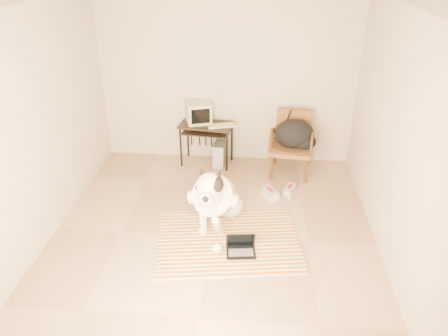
# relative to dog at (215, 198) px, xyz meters

# --- Properties ---
(floor) EXTENTS (4.50, 4.50, 0.00)m
(floor) POSITION_rel_dog_xyz_m (-0.01, -0.29, -0.39)
(floor) COLOR #A17F63
(floor) RESTS_ON ground
(ceiling) EXTENTS (4.50, 4.50, 0.00)m
(ceiling) POSITION_rel_dog_xyz_m (-0.01, -0.29, 2.31)
(ceiling) COLOR silver
(ceiling) RESTS_ON wall_back
(wall_back) EXTENTS (4.50, 0.00, 4.50)m
(wall_back) POSITION_rel_dog_xyz_m (-0.01, 1.96, 0.96)
(wall_back) COLOR #BDAF9B
(wall_back) RESTS_ON floor
(wall_front) EXTENTS (4.50, 0.00, 4.50)m
(wall_front) POSITION_rel_dog_xyz_m (-0.01, -2.54, 0.96)
(wall_front) COLOR #BDAF9B
(wall_front) RESTS_ON floor
(wall_left) EXTENTS (0.00, 4.50, 4.50)m
(wall_left) POSITION_rel_dog_xyz_m (-2.01, -0.29, 0.96)
(wall_left) COLOR #BDAF9B
(wall_left) RESTS_ON floor
(wall_right) EXTENTS (0.00, 4.50, 4.50)m
(wall_right) POSITION_rel_dog_xyz_m (1.99, -0.29, 0.96)
(wall_right) COLOR #BDAF9B
(wall_right) RESTS_ON floor
(rug) EXTENTS (1.89, 1.54, 0.02)m
(rug) POSITION_rel_dog_xyz_m (0.19, -0.36, -0.38)
(rug) COLOR #C74E0D
(rug) RESTS_ON floor
(dog) EXTENTS (0.66, 1.38, 0.99)m
(dog) POSITION_rel_dog_xyz_m (0.00, 0.00, 0.00)
(dog) COLOR silver
(dog) RESTS_ON rug
(laptop) EXTENTS (0.37, 0.28, 0.24)m
(laptop) POSITION_rel_dog_xyz_m (0.36, -0.57, -0.31)
(laptop) COLOR black
(laptop) RESTS_ON rug
(computer_desk) EXTENTS (0.88, 0.57, 0.69)m
(computer_desk) POSITION_rel_dog_xyz_m (-0.31, 1.69, 0.20)
(computer_desk) COLOR black
(computer_desk) RESTS_ON floor
(crt_monitor) EXTENTS (0.46, 0.45, 0.33)m
(crt_monitor) POSITION_rel_dog_xyz_m (-0.44, 1.77, 0.46)
(crt_monitor) COLOR #B5A98E
(crt_monitor) RESTS_ON computer_desk
(desk_keyboard) EXTENTS (0.45, 0.28, 0.03)m
(desk_keyboard) POSITION_rel_dog_xyz_m (-0.07, 1.63, 0.31)
(desk_keyboard) COLOR #B5A98E
(desk_keyboard) RESTS_ON computer_desk
(pc_tower) EXTENTS (0.22, 0.44, 0.40)m
(pc_tower) POSITION_rel_dog_xyz_m (-0.09, 1.68, -0.19)
(pc_tower) COLOR #4E4E51
(pc_tower) RESTS_ON floor
(rattan_chair) EXTENTS (0.71, 0.69, 0.96)m
(rattan_chair) POSITION_rel_dog_xyz_m (1.03, 1.53, 0.09)
(rattan_chair) COLOR brown
(rattan_chair) RESTS_ON floor
(backpack) EXTENTS (0.63, 0.49, 0.44)m
(backpack) POSITION_rel_dog_xyz_m (1.09, 1.48, 0.25)
(backpack) COLOR black
(backpack) RESTS_ON rattan_chair
(sneaker_left) EXTENTS (0.28, 0.35, 0.11)m
(sneaker_left) POSITION_rel_dog_xyz_m (0.72, 0.72, -0.34)
(sneaker_left) COLOR white
(sneaker_left) RESTS_ON floor
(sneaker_right) EXTENTS (0.21, 0.32, 0.10)m
(sneaker_right) POSITION_rel_dog_xyz_m (1.00, 0.85, -0.35)
(sneaker_right) COLOR white
(sneaker_right) RESTS_ON floor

